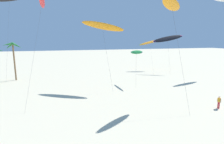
{
  "coord_description": "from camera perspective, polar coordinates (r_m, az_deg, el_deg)",
  "views": [
    {
      "loc": [
        -7.64,
        -2.13,
        9.26
      ],
      "look_at": [
        -0.51,
        21.34,
        4.7
      ],
      "focal_mm": 28.56,
      "sensor_mm": 36.0,
      "label": 1
    }
  ],
  "objects": [
    {
      "name": "flying_kite_0",
      "position": [
        36.55,
        7.79,
        6.32
      ],
      "size": [
        1.93,
        5.61,
        7.2
      ],
      "color": "green",
      "rests_on": "ground"
    },
    {
      "name": "flying_kite_3",
      "position": [
        30.59,
        -21.48,
        20.21
      ],
      "size": [
        3.04,
        9.59,
        15.64
      ],
      "color": "red",
      "rests_on": "ground"
    },
    {
      "name": "flying_kite_5",
      "position": [
        51.74,
        17.38,
        10.15
      ],
      "size": [
        7.48,
        4.79,
        10.84
      ],
      "color": "black",
      "rests_on": "ground"
    },
    {
      "name": "flying_kite_2",
      "position": [
        33.27,
        -3.21,
        14.5
      ],
      "size": [
        7.05,
        6.65,
        13.06
      ],
      "color": "orange",
      "rests_on": "ground"
    },
    {
      "name": "palm_tree_4",
      "position": [
        45.49,
        -29.11,
        6.48
      ],
      "size": [
        3.9,
        4.01,
        8.56
      ],
      "color": "olive",
      "rests_on": "ground"
    },
    {
      "name": "person_foreground_walker",
      "position": [
        28.24,
        31.04,
        -8.15
      ],
      "size": [
        0.26,
        0.5,
        1.73
      ],
      "color": "red",
      "rests_on": "ground"
    },
    {
      "name": "flying_kite_6",
      "position": [
        26.34,
        18.56,
        19.81
      ],
      "size": [
        5.22,
        6.56,
        14.7
      ],
      "color": "orange",
      "rests_on": "ground"
    },
    {
      "name": "flying_kite_1",
      "position": [
        55.06,
        12.01,
        9.29
      ],
      "size": [
        6.79,
        8.27,
        9.52
      ],
      "color": "orange",
      "rests_on": "ground"
    }
  ]
}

